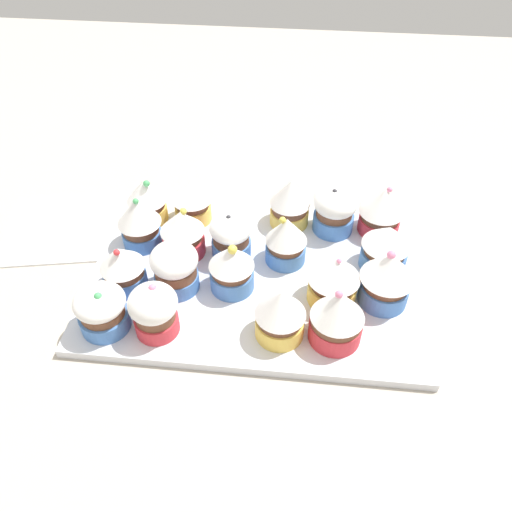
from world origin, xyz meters
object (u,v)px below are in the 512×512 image
Objects in this scene: cupcake_2 at (290,202)px; cupcake_3 at (192,200)px; cupcake_5 at (386,246)px; cupcake_7 at (231,235)px; cupcake_16 at (280,313)px; cupcake_4 at (147,199)px; cupcake_0 at (382,209)px; baking_tray at (256,275)px; cupcake_17 at (154,310)px; cupcake_18 at (102,309)px; cupcake_9 at (139,221)px; cupcake_11 at (334,279)px; cupcake_1 at (335,210)px; cupcake_6 at (286,240)px; cupcake_14 at (123,267)px; cupcake_8 at (183,232)px; cupcake_15 at (337,316)px; cupcake_10 at (387,277)px; cupcake_13 at (175,267)px; cupcake_12 at (232,267)px; napkin at (57,228)px.

cupcake_3 is (14.09, 0.65, -0.29)cm from cupcake_2.
cupcake_7 is at bearing -0.28° from cupcake_5.
cupcake_4 is at bearing -42.87° from cupcake_16.
baking_tray is at bearing 31.77° from cupcake_0.
cupcake_17 reaches higher than cupcake_18.
cupcake_11 is (-26.35, 7.72, -0.46)cm from cupcake_9.
cupcake_6 is (6.43, 7.08, 0.11)cm from cupcake_1.
cupcake_9 is 8.24cm from cupcake_14.
cupcake_1 is 0.96× the size of cupcake_8.
cupcake_2 and cupcake_8 have the same top height.
cupcake_2 is 15.98cm from cupcake_8.
cupcake_7 is at bearing -40.58° from baking_tray.
cupcake_15 is (-0.35, 6.05, 0.27)cm from cupcake_11.
cupcake_9 is 1.10× the size of cupcake_17.
cupcake_10 is 1.13× the size of cupcake_16.
cupcake_0 reaches higher than cupcake_17.
cupcake_6 is (-20.55, 6.58, 0.05)cm from cupcake_4.
cupcake_14 is (20.20, 14.77, -0.46)cm from cupcake_2.
cupcake_7 is at bearing -177.90° from cupcake_8.
cupcake_15 is at bearing 152.73° from cupcake_9.
cupcake_1 is 1.04× the size of cupcake_14.
cupcake_17 is at bearing 87.94° from cupcake_8.
cupcake_5 is 0.94× the size of cupcake_17.
cupcake_0 is 1.05× the size of cupcake_16.
cupcake_0 is (-16.66, -10.32, 4.42)cm from baking_tray.
cupcake_5 is at bearing 149.55° from cupcake_2.
cupcake_13 is at bearing 93.56° from cupcake_8.
cupcake_1 is 20.45cm from cupcake_3.
cupcake_1 is 1.04× the size of cupcake_7.
cupcake_8 is 0.93× the size of cupcake_9.
cupcake_8 is (10.21, -2.94, 4.21)cm from baking_tray.
cupcake_15 is 20.98cm from cupcake_17.
cupcake_10 is at bearing -133.03° from cupcake_15.
cupcake_16 is at bearing 137.13° from cupcake_4.
baking_tray is 6.34× the size of cupcake_13.
cupcake_5 is at bearing -93.88° from cupcake_10.
cupcake_3 is 0.92× the size of cupcake_12.
cupcake_9 is 10.20cm from cupcake_13.
cupcake_17 is at bearing 37.46° from cupcake_0.
cupcake_4 is at bearing -17.75° from cupcake_6.
cupcake_5 is 13.02cm from cupcake_6.
cupcake_15 reaches higher than cupcake_16.
cupcake_14 is (-0.02, 8.22, -0.67)cm from cupcake_9.
cupcake_1 is at bearing -142.64° from cupcake_18.
napkin is (14.11, -2.77, -4.94)cm from cupcake_9.
cupcake_4 is 9.27cm from cupcake_8.
cupcake_1 is at bearing -152.20° from cupcake_14.
cupcake_3 is 8.52cm from cupcake_9.
cupcake_13 is (-6.64, 7.73, -0.50)cm from cupcake_9.
cupcake_11 is at bearing 163.68° from cupcake_9.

